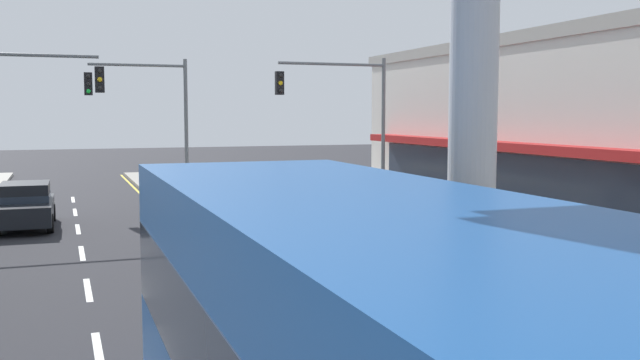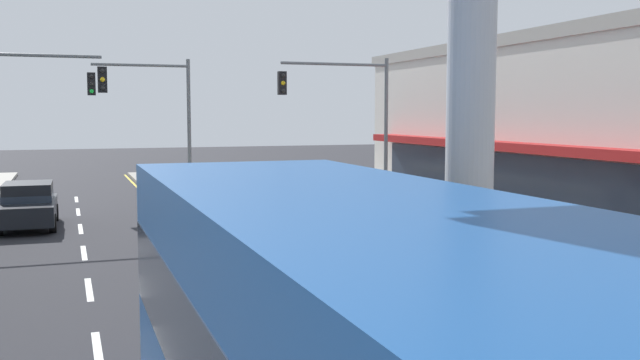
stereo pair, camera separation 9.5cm
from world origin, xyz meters
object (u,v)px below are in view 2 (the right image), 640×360
(traffic_light_right_side, at_px, (348,105))
(traffic_light_median_far, at_px, (153,106))
(sedan_near_right_lane, at_px, (28,205))
(suv_near_left_lane, at_px, (315,205))
(traffic_light_left_side, at_px, (17,103))
(district_sign, at_px, (471,83))
(storefront_right, at_px, (617,128))

(traffic_light_right_side, bearing_deg, traffic_light_median_far, 155.82)
(sedan_near_right_lane, xyz_separation_m, suv_near_left_lane, (8.68, -4.88, 0.20))
(traffic_light_median_far, height_order, sedan_near_right_lane, traffic_light_median_far)
(traffic_light_median_far, relative_size, sedan_near_right_lane, 1.43)
(sedan_near_right_lane, bearing_deg, suv_near_left_lane, -29.32)
(traffic_light_left_side, bearing_deg, suv_near_left_lane, -31.87)
(sedan_near_right_lane, distance_m, suv_near_left_lane, 9.96)
(suv_near_left_lane, bearing_deg, district_sign, -101.33)
(district_sign, distance_m, traffic_light_left_side, 20.03)
(traffic_light_left_side, distance_m, traffic_light_right_side, 12.56)
(traffic_light_left_side, height_order, traffic_light_right_side, same)
(traffic_light_right_side, distance_m, suv_near_left_lane, 7.80)
(traffic_light_left_side, bearing_deg, storefront_right, -16.85)
(suv_near_left_lane, bearing_deg, traffic_light_median_far, 112.35)
(traffic_light_left_side, bearing_deg, traffic_light_right_side, 2.43)
(traffic_light_median_far, height_order, suv_near_left_lane, traffic_light_median_far)
(traffic_light_right_side, height_order, suv_near_left_lane, traffic_light_right_side)
(sedan_near_right_lane, bearing_deg, traffic_light_right_side, 5.74)
(traffic_light_left_side, distance_m, sedan_near_right_lane, 3.54)
(traffic_light_right_side, relative_size, sedan_near_right_lane, 1.43)
(traffic_light_right_side, xyz_separation_m, suv_near_left_lane, (-3.58, -6.11, -3.26))
(sedan_near_right_lane, height_order, suv_near_left_lane, suv_near_left_lane)
(district_sign, relative_size, storefront_right, 0.31)
(traffic_light_median_far, xyz_separation_m, sedan_near_right_lane, (-4.79, -4.59, -3.41))
(storefront_right, bearing_deg, traffic_light_median_far, 146.65)
(district_sign, height_order, sedan_near_right_lane, district_sign)
(district_sign, xyz_separation_m, sedan_near_right_lane, (-5.99, 18.32, -3.46))
(storefront_right, distance_m, traffic_light_median_far, 18.31)
(district_sign, height_order, suv_near_left_lane, district_sign)
(district_sign, xyz_separation_m, suv_near_left_lane, (2.69, 13.44, -3.27))
(suv_near_left_lane, bearing_deg, storefront_right, -2.96)
(storefront_right, relative_size, traffic_light_left_side, 4.02)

